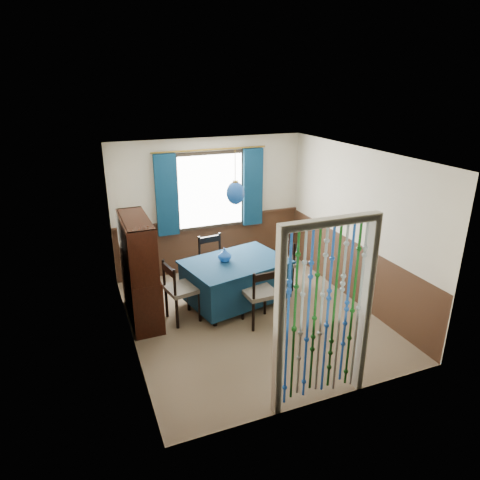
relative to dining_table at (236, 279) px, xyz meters
name	(u,v)px	position (x,y,z in m)	size (l,w,h in m)	color
floor	(252,317)	(0.08, -0.48, -0.44)	(4.00, 4.00, 0.00)	brown
ceiling	(254,155)	(0.08, -0.48, 2.06)	(4.00, 4.00, 0.00)	silver
wall_back	(210,206)	(0.08, 1.52, 0.81)	(3.60, 3.60, 0.00)	beige
wall_front	(328,305)	(0.08, -2.48, 0.81)	(3.60, 3.60, 0.00)	beige
wall_left	(126,259)	(-1.72, -0.48, 0.81)	(4.00, 4.00, 0.00)	beige
wall_right	(356,227)	(1.88, -0.48, 0.81)	(4.00, 4.00, 0.00)	beige
wainscot_back	(211,244)	(0.08, 1.50, 0.06)	(3.60, 3.60, 0.00)	#3C2416
wainscot_front	(323,364)	(0.08, -2.47, 0.06)	(3.60, 3.60, 0.00)	#3C2416
wainscot_left	(132,310)	(-1.71, -0.48, 0.06)	(4.00, 4.00, 0.00)	#3C2416
wainscot_right	(351,270)	(1.86, -0.48, 0.06)	(4.00, 4.00, 0.00)	#3C2416
window	(210,191)	(0.08, 1.47, 1.11)	(1.32, 0.12, 1.42)	black
doorway	(324,318)	(0.08, -2.42, 0.61)	(1.16, 0.12, 2.18)	silver
dining_table	(236,279)	(0.00, 0.00, 0.00)	(1.77, 1.40, 0.76)	#0D2A44
chair_near	(261,294)	(0.12, -0.70, 0.06)	(0.48, 0.46, 0.93)	black
chair_far	(214,262)	(-0.14, 0.67, 0.06)	(0.51, 0.49, 0.94)	black
chair_left	(180,290)	(-0.95, -0.15, 0.07)	(0.53, 0.55, 0.96)	black
chair_right	(282,263)	(0.95, 0.25, 0.03)	(0.46, 0.47, 0.88)	black
sideboard	(140,284)	(-1.49, 0.12, 0.13)	(0.43, 1.23, 1.60)	black
pendant_lamp	(235,193)	(0.00, 0.00, 1.42)	(0.28, 0.28, 0.81)	olive
vase_table	(225,255)	(-0.16, 0.06, 0.42)	(0.19, 0.19, 0.20)	#164597
bowl_shelf	(144,255)	(-1.43, -0.11, 0.68)	(0.22, 0.22, 0.05)	beige
vase_sideboard	(139,255)	(-1.43, 0.45, 0.46)	(0.20, 0.20, 0.20)	beige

